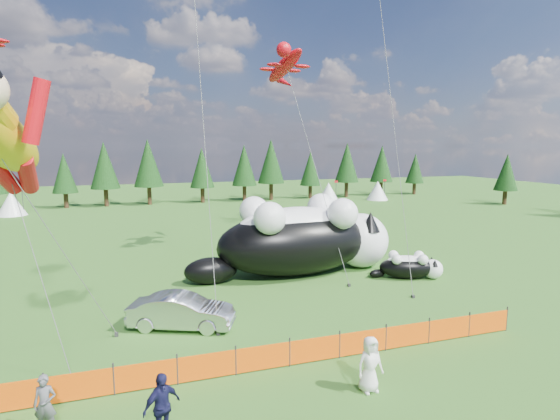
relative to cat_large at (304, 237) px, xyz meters
name	(u,v)px	position (x,y,z in m)	size (l,w,h in m)	color
ground	(244,336)	(-5.79, -7.90, -2.31)	(160.00, 160.00, 0.00)	#113409
safety_fence	(263,357)	(-5.79, -10.90, -1.80)	(22.06, 0.06, 1.10)	#262626
tree_line	(168,175)	(-5.79, 37.10, 1.69)	(90.00, 4.00, 8.00)	black
festival_tents	(254,195)	(5.21, 32.10, -0.91)	(50.00, 3.20, 2.80)	white
cat_large	(304,237)	(0.00, 0.00, 0.00)	(13.45, 5.24, 4.86)	black
cat_small	(410,266)	(5.74, -3.02, -1.55)	(4.26, 2.66, 1.60)	black
car	(182,311)	(-8.19, -6.18, -1.55)	(1.60, 4.60, 1.52)	silver
spectator_a	(45,404)	(-12.51, -12.28, -1.46)	(0.62, 0.41, 1.69)	#4F5054
spectator_c	(162,407)	(-9.43, -13.61, -1.34)	(1.13, 0.58, 1.93)	#141438
spectator_e	(370,364)	(-2.84, -13.23, -1.38)	(0.91, 0.59, 1.86)	white
gecko_kite	(285,66)	(0.79, 6.21, 11.43)	(4.52, 13.22, 16.61)	red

